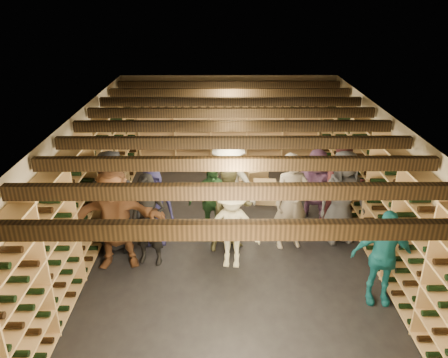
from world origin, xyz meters
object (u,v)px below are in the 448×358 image
person_3 (232,227)px  person_10 (212,201)px  person_4 (382,257)px  person_11 (316,185)px  crate_stack_right (265,192)px  person_1 (149,220)px  person_8 (343,186)px  person_6 (154,206)px  person_0 (113,201)px  crate_loose (234,180)px  person_2 (231,209)px  person_7 (292,202)px  crate_stack_left (256,180)px  person_12 (342,197)px  person_5 (115,217)px  person_9 (228,184)px

person_3 → person_10: size_ratio=1.00×
person_4 → person_11: size_ratio=1.01×
crate_stack_right → person_4: (1.40, -3.36, 0.52)m
person_1 → person_8: 3.82m
person_6 → person_11: (3.15, 0.89, 0.02)m
person_0 → crate_loose: bearing=47.6°
crate_loose → person_2: size_ratio=0.31×
crate_loose → person_0: bearing=-127.8°
person_3 → person_7: size_ratio=0.83×
crate_stack_left → person_8: 2.41m
crate_stack_right → person_7: size_ratio=0.29×
person_3 → person_6: size_ratio=1.01×
crate_loose → person_11: (1.60, -1.79, 0.68)m
person_1 → person_12: bearing=22.4°
person_4 → person_12: bearing=100.4°
person_10 → person_11: person_11 is taller
person_12 → person_8: bearing=64.4°
crate_stack_left → person_4: bearing=-68.9°
person_4 → crate_loose: bearing=120.8°
person_1 → crate_loose: bearing=75.6°
person_3 → person_10: bearing=117.6°
person_3 → person_10: (-0.36, 0.98, 0.00)m
crate_loose → person_3: 3.53m
person_11 → person_8: bearing=-7.5°
person_5 → person_12: bearing=7.2°
crate_stack_left → person_4: size_ratio=0.38×
person_1 → person_2: person_1 is taller
crate_loose → person_6: (-1.55, -2.67, 0.66)m
person_2 → person_7: bearing=-15.2°
crate_stack_right → crate_loose: crate_stack_right is taller
person_3 → crate_stack_right: bearing=79.4°
person_12 → person_9: bearing=154.9°
person_6 → person_0: bearing=-169.3°
person_2 → person_8: size_ratio=0.92×
crate_stack_left → person_8: bearing=-47.9°
person_2 → person_4: (2.20, -1.49, -0.03)m
person_3 → person_6: 1.62m
person_4 → person_3: bearing=162.6°
crate_stack_right → person_8: person_8 is taller
crate_stack_left → person_6: (-2.05, -2.32, 0.49)m
crate_stack_right → person_10: (-1.15, -1.45, 0.50)m
person_6 → person_11: person_11 is taller
crate_stack_right → person_1: size_ratio=0.32×
crate_stack_left → person_7: (0.45, -2.49, 0.65)m
person_4 → person_7: size_ratio=0.85×
person_2 → person_12: 2.08m
person_1 → person_10: person_1 is taller
crate_stack_left → person_2: (-0.64, -2.56, 0.55)m
person_1 → person_3: person_1 is taller
crate_stack_right → person_12: 2.11m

